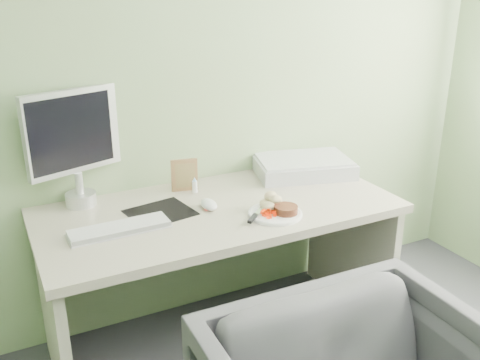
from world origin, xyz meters
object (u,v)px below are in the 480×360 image
desk (220,243)px  scanner (303,167)px  monitor (74,142)px  plate (275,214)px

desk → scanner: 0.64m
desk → monitor: bearing=150.3°
scanner → monitor: bearing=-171.3°
desk → scanner: bearing=18.7°
scanner → monitor: (-1.12, 0.12, 0.26)m
plate → scanner: (0.39, 0.39, 0.03)m
desk → plate: size_ratio=6.80×
plate → monitor: (-0.73, 0.51, 0.29)m
plate → monitor: monitor is taller
desk → scanner: size_ratio=3.28×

